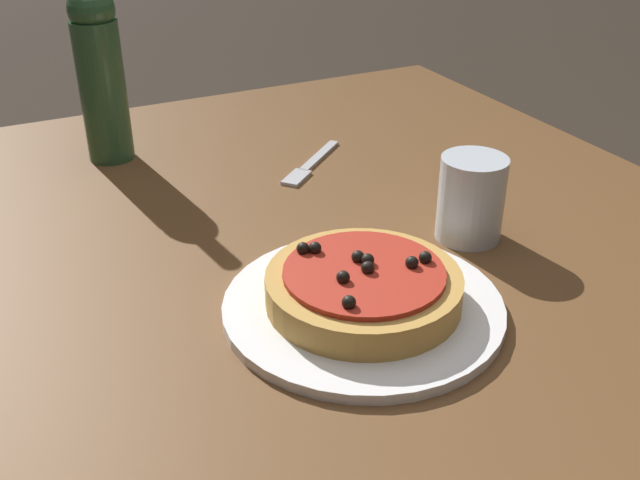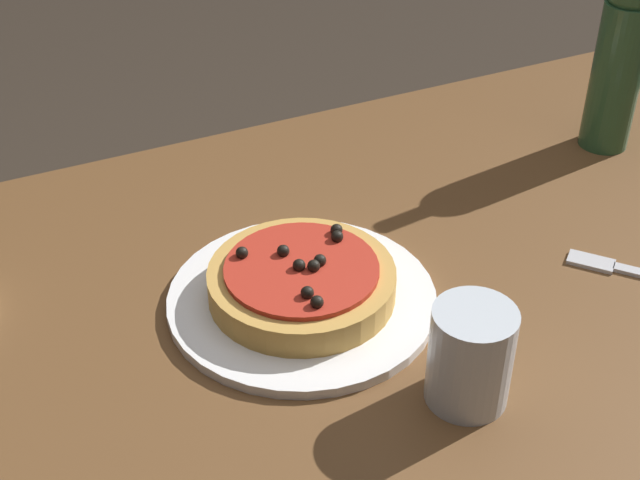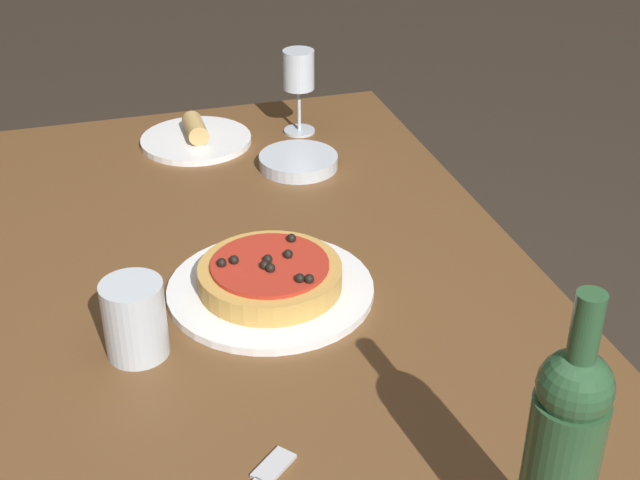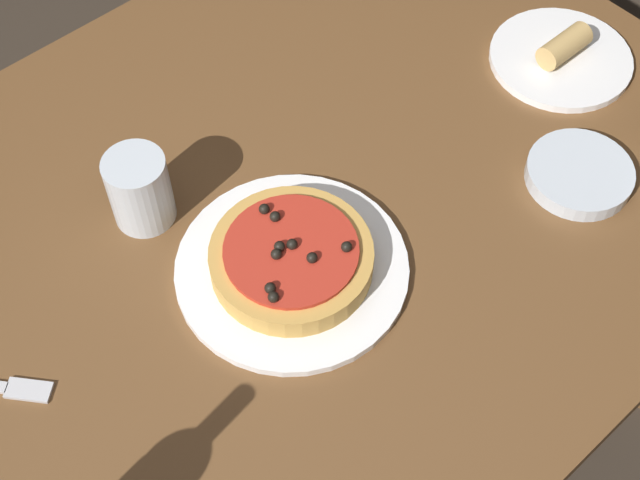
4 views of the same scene
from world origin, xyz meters
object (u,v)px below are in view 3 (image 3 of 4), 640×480
Objects in this scene: dinner_plate at (271,290)px; wine_bottle at (561,461)px; pizza at (270,275)px; water_cup at (135,319)px; side_bowl at (298,161)px; side_plate at (196,138)px; dining_table at (223,358)px; wine_glass at (299,74)px.

wine_bottle reaches higher than dinner_plate.
pizza is 0.22m from water_cup.
water_cup is at bearing 113.33° from pizza.
side_bowl is at bearing -36.11° from water_cup.
side_plate is (0.55, 0.01, 0.00)m from dinner_plate.
water_cup reaches higher than dinner_plate.
pizza is (0.02, -0.08, 0.12)m from dining_table.
water_cup is at bearing 143.89° from side_bowl.
dinner_plate is 1.77× the size of wine_glass.
dinner_plate is (0.02, -0.08, 0.09)m from dining_table.
dining_table is at bearing 23.08° from wine_bottle.
side_bowl reaches higher than dining_table.
wine_glass is 0.52× the size of wine_bottle.
dining_table is at bearing 173.56° from side_plate.
side_bowl is 0.68× the size of side_plate.
pizza is 0.57m from wine_bottle.
wine_bottle is (-0.54, -0.14, 0.13)m from dinner_plate.
pizza is at bearing 160.55° from wine_glass.
side_plate is (0.64, -0.18, -0.04)m from water_cup.
dinner_plate is at bearing 159.18° from side_bowl.
wine_bottle is at bearing -165.24° from dinner_plate.
wine_bottle is at bearing -165.24° from pizza.
water_cup is (0.45, 0.34, -0.09)m from wine_bottle.
wine_glass is (0.57, -0.27, 0.21)m from dining_table.
dinner_plate is at bearing 14.76° from wine_bottle.
dinner_plate is 2.81× the size of water_cup.
wine_glass is 1.16× the size of side_bowl.
side_plate is at bearing 8.19° from wine_bottle.
side_bowl is at bearing -134.61° from side_plate.
side_plate is (0.01, 0.21, -0.11)m from wine_glass.
pizza is 1.23× the size of wine_glass.
wine_glass is at bearing -2.65° from wine_bottle.
side_plate reaches higher than dining_table.
wine_bottle reaches higher than side_plate.
side_plate reaches higher than side_bowl.
side_plate is (0.16, 0.16, -0.00)m from side_bowl.
dinner_plate is 2.05× the size of side_bowl.
wine_glass is 0.75m from water_cup.
wine_glass is at bearing -31.80° from water_cup.
water_cup is (-0.07, 0.12, 0.14)m from dining_table.
side_bowl is at bearing -0.37° from wine_bottle.
wine_bottle is (-0.54, -0.14, 0.11)m from pizza.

